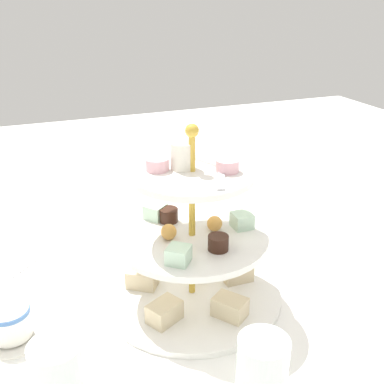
{
  "coord_description": "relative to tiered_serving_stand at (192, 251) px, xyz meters",
  "views": [
    {
      "loc": [
        -0.59,
        0.23,
        0.46
      ],
      "look_at": [
        0.0,
        0.0,
        0.18
      ],
      "focal_mm": 44.06,
      "sensor_mm": 36.0,
      "label": 1
    }
  ],
  "objects": [
    {
      "name": "water_glass_tall_right",
      "position": [
        0.25,
        -0.08,
        -0.03
      ],
      "size": [
        0.07,
        0.07,
        0.11
      ],
      "primitive_type": "cylinder",
      "color": "silver",
      "rests_on": "ground_plane"
    },
    {
      "name": "teacup_with_saucer",
      "position": [
        -0.0,
        0.27,
        -0.06
      ],
      "size": [
        0.09,
        0.09,
        0.05
      ],
      "color": "white",
      "rests_on": "ground_plane"
    },
    {
      "name": "water_glass_short_left",
      "position": [
        -0.14,
        0.22,
        -0.04
      ],
      "size": [
        0.06,
        0.06,
        0.08
      ],
      "primitive_type": "cylinder",
      "color": "silver",
      "rests_on": "ground_plane"
    },
    {
      "name": "ground_plane",
      "position": [
        -0.0,
        0.0,
        -0.08
      ],
      "size": [
        2.4,
        2.4,
        0.0
      ],
      "primitive_type": "plane",
      "color": "white"
    },
    {
      "name": "water_glass_mid_back",
      "position": [
        -0.24,
        0.01,
        -0.03
      ],
      "size": [
        0.06,
        0.06,
        0.1
      ],
      "primitive_type": "cylinder",
      "color": "silver",
      "rests_on": "ground_plane"
    },
    {
      "name": "butter_knife_left",
      "position": [
        -0.05,
        -0.31,
        -0.08
      ],
      "size": [
        0.17,
        0.03,
        0.0
      ],
      "primitive_type": "cube",
      "rotation": [
        0.0,
        0.0,
        6.19
      ],
      "color": "silver",
      "rests_on": "ground_plane"
    },
    {
      "name": "tiered_serving_stand",
      "position": [
        0.0,
        0.0,
        0.0
      ],
      "size": [
        0.29,
        0.29,
        0.29
      ],
      "color": "white",
      "rests_on": "ground_plane"
    },
    {
      "name": "butter_knife_right",
      "position": [
        0.22,
        0.22,
        -0.08
      ],
      "size": [
        0.13,
        0.13,
        0.0
      ],
      "primitive_type": "cube",
      "rotation": [
        0.0,
        0.0,
        8.65
      ],
      "color": "silver",
      "rests_on": "ground_plane"
    }
  ]
}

